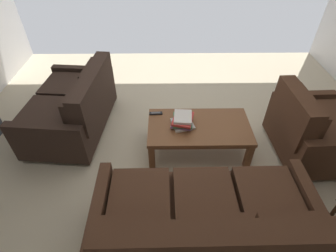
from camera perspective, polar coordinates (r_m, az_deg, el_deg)
The scene contains 7 objects.
ground_plane at distance 3.37m, azimuth 1.88°, elevation -3.90°, with size 5.82×5.26×0.01m, color beige.
sofa_main at distance 2.33m, azimuth 8.31°, elevation -20.55°, with size 1.87×0.92×0.81m.
loveseat_near at distance 3.58m, azimuth -20.06°, elevation 4.01°, with size 1.02×1.46×0.86m.
coffee_table at distance 3.07m, azimuth 6.83°, elevation -0.75°, with size 1.20×0.66×0.40m.
armchair_side at distance 3.43m, azimuth 28.92°, elevation -0.76°, with size 0.85×0.99×0.88m.
book_stack at distance 2.99m, azimuth 3.24°, elevation 1.26°, with size 0.29×0.33×0.13m.
tv_remote at distance 3.18m, azimuth -2.69°, elevation 2.82°, with size 0.16×0.05×0.02m.
Camera 1 is at (0.14, 2.38, 2.38)m, focal length 27.62 mm.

